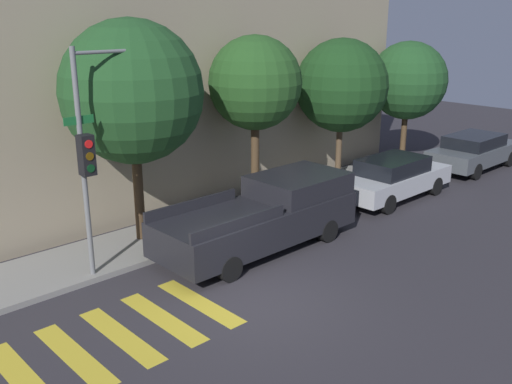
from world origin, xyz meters
The scene contains 12 objects.
ground_plane centered at (0.00, 0.00, 0.00)m, with size 60.00×60.00×0.00m, color #2D2B30.
sidewalk centered at (0.00, 4.36, 0.07)m, with size 26.00×2.33×0.14m, color gray.
building_row centered at (0.00, 8.93, 3.73)m, with size 26.00×6.00×7.45m, color gray.
crosswalk centered at (-2.83, 0.80, 0.00)m, with size 4.33×2.60×0.00m.
traffic_light_pole centered at (-1.55, 3.37, 3.49)m, with size 2.39×0.56×5.35m.
pickup_truck centered at (2.36, 2.10, 0.90)m, with size 5.71×2.11×1.77m.
sedan_near_corner centered at (8.33, 2.10, 0.75)m, with size 4.56×1.75×1.44m.
sedan_middle centered at (13.98, 2.10, 0.74)m, with size 4.60×1.86×1.40m.
tree_near_corner centered at (0.05, 4.59, 4.09)m, with size 3.66×3.66×5.94m.
tree_midblock centered at (4.32, 4.59, 3.97)m, with size 2.85×2.85×5.42m.
tree_far_end centered at (8.50, 4.59, 3.56)m, with size 3.28×3.28×5.21m.
tree_behind_truck centered at (12.73, 4.59, 3.41)m, with size 3.12×3.12×4.97m.
Camera 1 is at (-7.58, -8.11, 6.02)m, focal length 40.00 mm.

